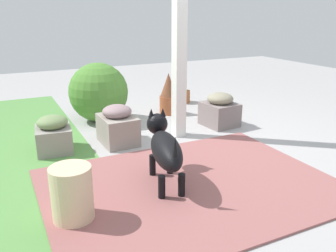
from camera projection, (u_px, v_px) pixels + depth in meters
ground_plane at (195, 148)px, 3.86m from camera, size 12.00×12.00×0.00m
brick_path at (191, 185)px, 3.03m from camera, size 1.80×2.40×0.02m
porch_pillar at (180, 28)px, 3.88m from camera, size 0.13×0.13×2.47m
stone_planter_nearest at (220, 110)px, 4.56m from camera, size 0.45×0.41×0.43m
stone_planter_mid at (118, 126)px, 3.95m from camera, size 0.48×0.37×0.44m
stone_planter_far at (54, 135)px, 3.72m from camera, size 0.45×0.40×0.39m
round_shrub at (99, 92)px, 4.70m from camera, size 0.78×0.78×0.78m
terracotta_pot_spiky at (168, 95)px, 5.06m from camera, size 0.25×0.25×0.58m
terracotta_pot_tall at (182, 87)px, 5.69m from camera, size 0.25×0.25×0.68m
dog at (165, 147)px, 2.98m from camera, size 0.84×0.39×0.58m
ceramic_urn at (72, 194)px, 2.48m from camera, size 0.29×0.29×0.41m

